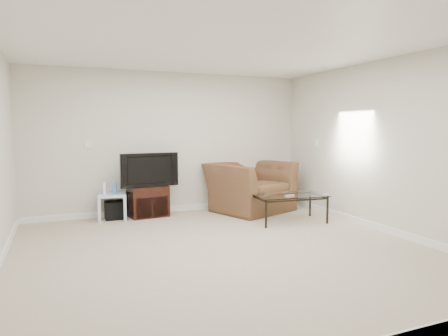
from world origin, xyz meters
name	(u,v)px	position (x,y,z in m)	size (l,w,h in m)	color
floor	(224,250)	(0.00, 0.00, 0.00)	(5.00, 5.00, 0.00)	tan
ceiling	(224,44)	(0.00, 0.00, 2.50)	(5.00, 5.00, 0.00)	white
wall_back	(171,143)	(0.00, 2.50, 1.25)	(5.00, 0.02, 2.50)	silver
wall_right	(383,146)	(2.50, 0.00, 1.25)	(0.02, 5.00, 2.50)	silver
plate_back	(88,144)	(-1.40, 2.49, 1.25)	(0.12, 0.02, 0.12)	white
plate_right_switch	(317,143)	(2.49, 1.60, 1.25)	(0.02, 0.09, 0.13)	white
plate_right_outlet	(325,197)	(2.49, 1.30, 0.30)	(0.02, 0.08, 0.12)	white
tv_stand	(148,201)	(-0.47, 2.28, 0.26)	(0.64, 0.44, 0.53)	black
dvd_player	(149,191)	(-0.46, 2.24, 0.44)	(0.37, 0.26, 0.05)	black
television	(148,169)	(-0.46, 2.25, 0.82)	(0.92, 0.18, 0.57)	black
side_table	(112,207)	(-1.07, 2.28, 0.21)	(0.45, 0.45, 0.43)	silver
subwoofer	(114,210)	(-1.04, 2.29, 0.15)	(0.29, 0.29, 0.29)	black
game_console	(105,188)	(-1.18, 2.28, 0.53)	(0.04, 0.14, 0.20)	white
game_case	(115,189)	(-1.02, 2.26, 0.51)	(0.04, 0.12, 0.17)	#337FCC
recliner	(250,178)	(1.37, 2.05, 0.60)	(1.37, 0.89, 1.19)	brown
coffee_table	(290,208)	(1.57, 1.00, 0.22)	(1.13, 0.64, 0.44)	black
remote	(289,195)	(1.49, 0.90, 0.45)	(0.18, 0.05, 0.02)	#B2B2B7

